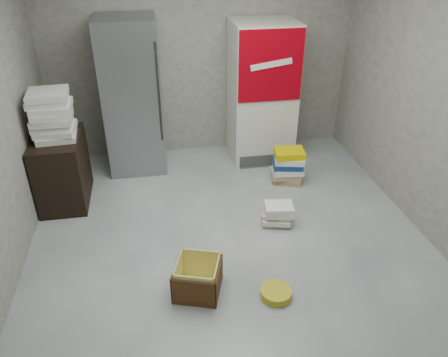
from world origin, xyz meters
TOP-DOWN VIEW (x-y plane):
  - ground at (0.00, 0.00)m, footprint 5.00×5.00m
  - room_shell at (0.00, 0.00)m, footprint 4.04×5.04m
  - steel_fridge at (-0.90, 2.13)m, footprint 0.70×0.72m
  - coke_cooler at (0.75, 2.12)m, footprint 0.80×0.73m
  - wood_shelf at (-1.73, 1.40)m, footprint 0.50×0.80m
  - supply_box_stack at (-1.72, 1.40)m, footprint 0.45×0.45m
  - phonebook_stack_main at (0.92, 1.36)m, footprint 0.43×0.39m
  - phonebook_stack_side at (0.55, 0.52)m, footprint 0.37×0.33m
  - cardboard_box at (-0.41, -0.32)m, footprint 0.49×0.49m
  - bucket_lid at (0.25, -0.51)m, footprint 0.32×0.32m

SIDE VIEW (x-z plane):
  - ground at x=0.00m, z-range 0.00..0.00m
  - bucket_lid at x=0.25m, z-range 0.00..0.07m
  - phonebook_stack_side at x=0.55m, z-range 0.00..0.24m
  - cardboard_box at x=-0.41m, z-range -0.03..0.28m
  - phonebook_stack_main at x=0.92m, z-range 0.00..0.44m
  - wood_shelf at x=-1.73m, z-range 0.00..0.80m
  - coke_cooler at x=0.75m, z-range 0.00..1.80m
  - steel_fridge at x=-0.90m, z-range 0.00..1.90m
  - supply_box_stack at x=-1.72m, z-range 0.80..1.32m
  - room_shell at x=0.00m, z-range 0.39..3.21m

